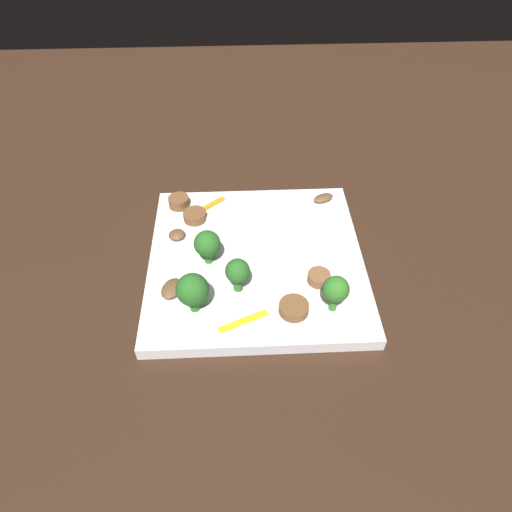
# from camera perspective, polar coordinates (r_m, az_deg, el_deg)

# --- Properties ---
(ground_plane) EXTENTS (1.40, 1.40, 0.00)m
(ground_plane) POSITION_cam_1_polar(r_m,az_deg,el_deg) (0.58, 0.00, -1.14)
(ground_plane) COLOR black
(plate) EXTENTS (0.26, 0.26, 0.02)m
(plate) POSITION_cam_1_polar(r_m,az_deg,el_deg) (0.57, 0.00, -0.57)
(plate) COLOR white
(plate) RESTS_ON ground_plane
(fork) EXTENTS (0.18, 0.06, 0.00)m
(fork) POSITION_cam_1_polar(r_m,az_deg,el_deg) (0.60, 3.43, 3.21)
(fork) COLOR silver
(fork) RESTS_ON plate
(broccoli_floret_0) EXTENTS (0.03, 0.03, 0.05)m
(broccoli_floret_0) POSITION_cam_1_polar(r_m,az_deg,el_deg) (0.49, 9.89, -4.19)
(broccoli_floret_0) COLOR #347525
(broccoli_floret_0) RESTS_ON plate
(broccoli_floret_1) EXTENTS (0.04, 0.04, 0.05)m
(broccoli_floret_1) POSITION_cam_1_polar(r_m,az_deg,el_deg) (0.49, -7.89, -4.24)
(broccoli_floret_1) COLOR #296420
(broccoli_floret_1) RESTS_ON plate
(broccoli_floret_2) EXTENTS (0.03, 0.03, 0.04)m
(broccoli_floret_2) POSITION_cam_1_polar(r_m,az_deg,el_deg) (0.51, -2.30, -2.02)
(broccoli_floret_2) COLOR #296420
(broccoli_floret_2) RESTS_ON plate
(broccoli_floret_3) EXTENTS (0.03, 0.03, 0.05)m
(broccoli_floret_3) POSITION_cam_1_polar(r_m,az_deg,el_deg) (0.54, -6.07, 1.44)
(broccoli_floret_3) COLOR #296420
(broccoli_floret_3) RESTS_ON plate
(sausage_slice_0) EXTENTS (0.04, 0.04, 0.01)m
(sausage_slice_0) POSITION_cam_1_polar(r_m,az_deg,el_deg) (0.64, -9.56, 6.66)
(sausage_slice_0) COLOR brown
(sausage_slice_0) RESTS_ON plate
(sausage_slice_1) EXTENTS (0.04, 0.04, 0.01)m
(sausage_slice_1) POSITION_cam_1_polar(r_m,az_deg,el_deg) (0.62, -7.61, 4.96)
(sausage_slice_1) COLOR brown
(sausage_slice_1) RESTS_ON plate
(sausage_slice_2) EXTENTS (0.04, 0.04, 0.01)m
(sausage_slice_2) POSITION_cam_1_polar(r_m,az_deg,el_deg) (0.54, 7.82, -2.68)
(sausage_slice_2) COLOR brown
(sausage_slice_2) RESTS_ON plate
(sausage_slice_3) EXTENTS (0.05, 0.05, 0.01)m
(sausage_slice_3) POSITION_cam_1_polar(r_m,az_deg,el_deg) (0.51, 4.72, -6.47)
(sausage_slice_3) COLOR brown
(sausage_slice_3) RESTS_ON plate
(mushroom_0) EXTENTS (0.03, 0.03, 0.01)m
(mushroom_0) POSITION_cam_1_polar(r_m,az_deg,el_deg) (0.65, 8.37, 7.14)
(mushroom_0) COLOR brown
(mushroom_0) RESTS_ON plate
(mushroom_1) EXTENTS (0.03, 0.03, 0.01)m
(mushroom_1) POSITION_cam_1_polar(r_m,az_deg,el_deg) (0.59, -9.81, 2.61)
(mushroom_1) COLOR brown
(mushroom_1) RESTS_ON plate
(mushroom_2) EXTENTS (0.03, 0.04, 0.01)m
(mushroom_2) POSITION_cam_1_polar(r_m,az_deg,el_deg) (0.53, -10.43, -4.01)
(mushroom_2) COLOR brown
(mushroom_2) RESTS_ON plate
(pepper_strip_0) EXTENTS (0.06, 0.03, 0.00)m
(pepper_strip_0) POSITION_cam_1_polar(r_m,az_deg,el_deg) (0.50, -1.58, -8.10)
(pepper_strip_0) COLOR yellow
(pepper_strip_0) RESTS_ON plate
(pepper_strip_2) EXTENTS (0.03, 0.03, 0.00)m
(pepper_strip_2) POSITION_cam_1_polar(r_m,az_deg,el_deg) (0.64, -5.31, 6.48)
(pepper_strip_2) COLOR orange
(pepper_strip_2) RESTS_ON plate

